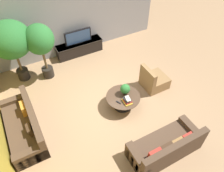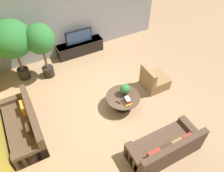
{
  "view_description": "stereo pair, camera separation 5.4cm",
  "coord_description": "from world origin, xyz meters",
  "px_view_note": "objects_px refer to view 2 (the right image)",
  "views": [
    {
      "loc": [
        -2.18,
        -4.17,
        5.42
      ],
      "look_at": [
        0.14,
        0.13,
        0.55
      ],
      "focal_mm": 35.0,
      "sensor_mm": 36.0,
      "label": 1
    },
    {
      "loc": [
        -2.14,
        -4.19,
        5.42
      ],
      "look_at": [
        0.14,
        0.13,
        0.55
      ],
      "focal_mm": 35.0,
      "sensor_mm": 36.0,
      "label": 2
    }
  ],
  "objects_px": {
    "media_console": "(80,48)",
    "potted_palm_corner": "(40,41)",
    "television": "(79,37)",
    "couch_by_wall": "(24,126)",
    "armchair_wicker": "(154,81)",
    "coffee_table": "(123,99)",
    "couch_near_entry": "(165,147)",
    "potted_palm_tall": "(11,40)",
    "potted_plant_tabletop": "(125,89)"
  },
  "relations": [
    {
      "from": "armchair_wicker",
      "to": "potted_palm_corner",
      "type": "height_order",
      "value": "potted_palm_corner"
    },
    {
      "from": "media_console",
      "to": "couch_by_wall",
      "type": "bearing_deg",
      "value": -134.83
    },
    {
      "from": "media_console",
      "to": "coffee_table",
      "type": "xyz_separation_m",
      "value": [
        0.12,
        -3.29,
        0.05
      ]
    },
    {
      "from": "media_console",
      "to": "television",
      "type": "xyz_separation_m",
      "value": [
        -0.0,
        -0.0,
        0.52
      ]
    },
    {
      "from": "armchair_wicker",
      "to": "potted_plant_tabletop",
      "type": "relative_size",
      "value": 2.32
    },
    {
      "from": "potted_palm_corner",
      "to": "coffee_table",
      "type": "bearing_deg",
      "value": -56.79
    },
    {
      "from": "couch_near_entry",
      "to": "potted_palm_tall",
      "type": "distance_m",
      "value": 5.61
    },
    {
      "from": "coffee_table",
      "to": "couch_by_wall",
      "type": "distance_m",
      "value": 2.97
    },
    {
      "from": "media_console",
      "to": "potted_plant_tabletop",
      "type": "bearing_deg",
      "value": -85.99
    },
    {
      "from": "coffee_table",
      "to": "potted_plant_tabletop",
      "type": "xyz_separation_m",
      "value": [
        0.11,
        0.07,
        0.34
      ]
    },
    {
      "from": "potted_palm_tall",
      "to": "coffee_table",
      "type": "bearing_deg",
      "value": -48.93
    },
    {
      "from": "media_console",
      "to": "potted_palm_corner",
      "type": "distance_m",
      "value": 2.1
    },
    {
      "from": "potted_palm_tall",
      "to": "potted_plant_tabletop",
      "type": "relative_size",
      "value": 6.03
    },
    {
      "from": "television",
      "to": "armchair_wicker",
      "type": "xyz_separation_m",
      "value": [
        1.5,
        -3.01,
        -0.51
      ]
    },
    {
      "from": "couch_near_entry",
      "to": "potted_plant_tabletop",
      "type": "relative_size",
      "value": 5.22
    },
    {
      "from": "couch_near_entry",
      "to": "potted_palm_tall",
      "type": "bearing_deg",
      "value": -61.17
    },
    {
      "from": "coffee_table",
      "to": "potted_palm_tall",
      "type": "distance_m",
      "value": 3.98
    },
    {
      "from": "armchair_wicker",
      "to": "potted_plant_tabletop",
      "type": "xyz_separation_m",
      "value": [
        -1.27,
        -0.2,
        0.38
      ]
    },
    {
      "from": "couch_by_wall",
      "to": "potted_plant_tabletop",
      "type": "height_order",
      "value": "couch_by_wall"
    },
    {
      "from": "couch_by_wall",
      "to": "potted_plant_tabletop",
      "type": "distance_m",
      "value": 3.09
    },
    {
      "from": "couch_by_wall",
      "to": "potted_palm_corner",
      "type": "distance_m",
      "value": 2.73
    },
    {
      "from": "armchair_wicker",
      "to": "television",
      "type": "bearing_deg",
      "value": 26.49
    },
    {
      "from": "potted_palm_corner",
      "to": "media_console",
      "type": "bearing_deg",
      "value": 25.9
    },
    {
      "from": "potted_palm_tall",
      "to": "media_console",
      "type": "bearing_deg",
      "value": 10.72
    },
    {
      "from": "armchair_wicker",
      "to": "potted_plant_tabletop",
      "type": "distance_m",
      "value": 1.34
    },
    {
      "from": "coffee_table",
      "to": "potted_palm_corner",
      "type": "xyz_separation_m",
      "value": [
        -1.66,
        2.54,
        1.17
      ]
    },
    {
      "from": "potted_palm_corner",
      "to": "couch_by_wall",
      "type": "bearing_deg",
      "value": -121.46
    },
    {
      "from": "potted_palm_tall",
      "to": "potted_palm_corner",
      "type": "height_order",
      "value": "potted_palm_tall"
    },
    {
      "from": "television",
      "to": "couch_near_entry",
      "type": "distance_m",
      "value": 5.26
    },
    {
      "from": "television",
      "to": "couch_near_entry",
      "type": "xyz_separation_m",
      "value": [
        0.27,
        -5.23,
        -0.49
      ]
    },
    {
      "from": "couch_near_entry",
      "to": "armchair_wicker",
      "type": "bearing_deg",
      "value": -118.93
    },
    {
      "from": "couch_near_entry",
      "to": "armchair_wicker",
      "type": "xyz_separation_m",
      "value": [
        1.22,
        2.22,
        -0.02
      ]
    },
    {
      "from": "potted_palm_tall",
      "to": "armchair_wicker",
      "type": "bearing_deg",
      "value": -33.63
    },
    {
      "from": "media_console",
      "to": "potted_palm_corner",
      "type": "height_order",
      "value": "potted_palm_corner"
    },
    {
      "from": "couch_near_entry",
      "to": "armchair_wicker",
      "type": "relative_size",
      "value": 2.25
    },
    {
      "from": "armchair_wicker",
      "to": "potted_palm_tall",
      "type": "xyz_separation_m",
      "value": [
        -3.86,
        2.56,
        1.32
      ]
    },
    {
      "from": "coffee_table",
      "to": "potted_palm_tall",
      "type": "height_order",
      "value": "potted_palm_tall"
    },
    {
      "from": "coffee_table",
      "to": "potted_palm_corner",
      "type": "bearing_deg",
      "value": 123.21
    },
    {
      "from": "media_console",
      "to": "potted_plant_tabletop",
      "type": "height_order",
      "value": "potted_plant_tabletop"
    },
    {
      "from": "media_console",
      "to": "potted_plant_tabletop",
      "type": "xyz_separation_m",
      "value": [
        0.23,
        -3.21,
        0.38
      ]
    },
    {
      "from": "media_console",
      "to": "coffee_table",
      "type": "relative_size",
      "value": 1.77
    },
    {
      "from": "potted_palm_corner",
      "to": "potted_plant_tabletop",
      "type": "bearing_deg",
      "value": -54.34
    },
    {
      "from": "media_console",
      "to": "potted_palm_tall",
      "type": "distance_m",
      "value": 2.74
    },
    {
      "from": "coffee_table",
      "to": "potted_palm_tall",
      "type": "xyz_separation_m",
      "value": [
        -2.48,
        2.84,
        1.28
      ]
    },
    {
      "from": "couch_by_wall",
      "to": "potted_palm_corner",
      "type": "bearing_deg",
      "value": 148.54
    },
    {
      "from": "couch_by_wall",
      "to": "armchair_wicker",
      "type": "relative_size",
      "value": 2.51
    },
    {
      "from": "media_console",
      "to": "armchair_wicker",
      "type": "distance_m",
      "value": 3.36
    },
    {
      "from": "television",
      "to": "couch_near_entry",
      "type": "bearing_deg",
      "value": -86.99
    },
    {
      "from": "coffee_table",
      "to": "potted_plant_tabletop",
      "type": "distance_m",
      "value": 0.36
    },
    {
      "from": "potted_plant_tabletop",
      "to": "media_console",
      "type": "bearing_deg",
      "value": 94.01
    }
  ]
}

